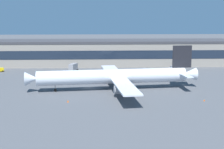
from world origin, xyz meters
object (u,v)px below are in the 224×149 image
object	(u,v)px
airliner	(115,76)
traffic_cone_0	(204,100)
stair_truck	(73,67)
traffic_cone_1	(68,101)
follow_me_car	(175,67)

from	to	relation	value
airliner	traffic_cone_0	world-z (taller)	airliner
stair_truck	traffic_cone_1	bearing A→B (deg)	-87.60
traffic_cone_0	follow_me_car	bearing A→B (deg)	86.07
follow_me_car	traffic_cone_1	world-z (taller)	follow_me_car
stair_truck	follow_me_car	bearing A→B (deg)	2.76
follow_me_car	traffic_cone_1	distance (m)	77.32
follow_me_car	traffic_cone_0	xyz separation A→B (m)	(-4.17, -60.77, -0.79)
airliner	traffic_cone_1	bearing A→B (deg)	-133.23
airliner	traffic_cone_1	xyz separation A→B (m)	(-15.92, -16.93, -4.67)
traffic_cone_0	traffic_cone_1	xyz separation A→B (m)	(-44.09, 0.36, 0.05)
traffic_cone_1	traffic_cone_0	bearing A→B (deg)	-0.47
traffic_cone_0	stair_truck	bearing A→B (deg)	128.58
traffic_cone_0	traffic_cone_1	size ratio (longest dim) A/B	0.86
stair_truck	traffic_cone_1	size ratio (longest dim) A/B	9.24
traffic_cone_0	traffic_cone_1	distance (m)	44.09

